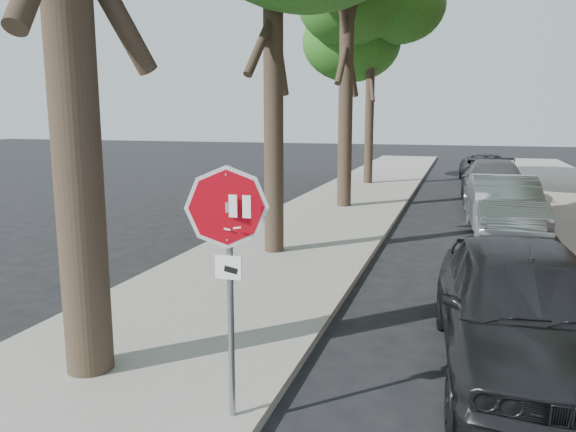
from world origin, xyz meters
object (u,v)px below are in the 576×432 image
car_a (523,309)px  car_b (504,206)px  tree_far (372,25)px  car_c (494,183)px  stop_sign (229,245)px  car_d (487,169)px

car_a → car_b: size_ratio=1.03×
tree_far → car_c: size_ratio=1.70×
stop_sign → car_c: (3.30, 16.56, -1.15)m
car_d → car_a: bearing=-94.5°
car_c → stop_sign: bearing=-102.9°
tree_far → car_a: bearing=-75.2°
car_c → tree_far: bearing=137.7°
stop_sign → tree_far: size_ratio=0.28×
car_b → car_c: 5.43m
car_c → car_d: (-0.00, 6.95, -0.11)m
car_a → car_d: 21.29m
car_b → car_d: bearing=86.2°
stop_sign → car_b: (3.30, 11.12, -1.16)m
tree_far → car_b: 13.03m
tree_far → stop_sign: bearing=-84.5°
stop_sign → car_c: stop_sign is taller
car_a → car_b: car_a is taller
stop_sign → car_b: 11.66m
stop_sign → car_a: 3.86m
car_b → car_d: car_b is taller
car_a → car_d: bearing=84.9°
car_c → car_d: size_ratio=1.12×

